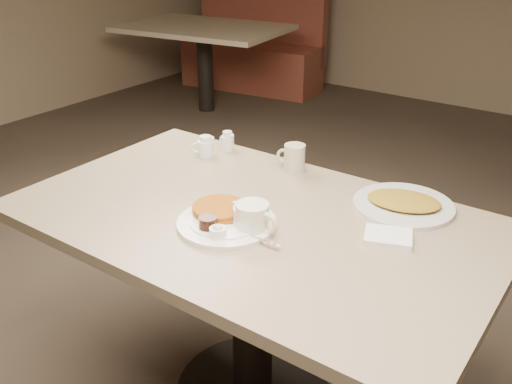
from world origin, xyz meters
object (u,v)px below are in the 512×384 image
Objects in this scene: coffee_mug_far at (294,158)px; creamer_right at (227,142)px; hash_plate at (404,204)px; booth_back_left at (250,48)px; creamer_left at (205,147)px; coffee_mug_near at (253,218)px; diner_table at (252,260)px; main_plate at (230,218)px.

coffee_mug_far reaches higher than creamer_right.
coffee_mug_far reaches higher than hash_plate.
creamer_left is at bearing -56.60° from booth_back_left.
coffee_mug_far is 0.45m from hash_plate.
coffee_mug_near is 1.76× the size of creamer_right.
coffee_mug_far is 0.30× the size of hash_plate.
booth_back_left reaches higher than creamer_left.
creamer_left is at bearing 146.27° from diner_table.
coffee_mug_near is at bearing -45.20° from creamer_right.
creamer_right is (-0.38, 0.47, 0.01)m from main_plate.
creamer_right is (0.04, 0.09, 0.00)m from creamer_left.
main_plate is at bearing -98.94° from diner_table.
coffee_mug_far is (-0.06, 0.46, 0.03)m from main_plate.
main_plate is at bearing -54.71° from booth_back_left.
diner_table is 0.56m from creamer_left.
coffee_mug_far is at bearing 173.99° from hash_plate.
hash_plate is 0.21× the size of booth_back_left.
main_plate is at bearing -174.81° from coffee_mug_near.
creamer_left is (-0.50, 0.38, -0.01)m from coffee_mug_near.
main_plate is 0.46m from coffee_mug_far.
creamer_right reaches higher than diner_table.
creamer_left reaches higher than hash_plate.
diner_table is at bearing 127.70° from coffee_mug_near.
booth_back_left reaches higher than diner_table.
diner_table is 18.74× the size of creamer_right.
creamer_right is 0.21× the size of hash_plate.
diner_table is 3.93× the size of main_plate.
diner_table is 0.43m from coffee_mug_far.
main_plate is 0.56m from hash_plate.
hash_plate is at bearing -6.01° from coffee_mug_far.
coffee_mug_far reaches higher than creamer_left.
creamer_right is at bearing 177.22° from coffee_mug_far.
coffee_mug_near is 0.37× the size of hash_plate.
main_plate is at bearing -132.68° from hash_plate.
hash_plate is (0.30, 0.40, -0.03)m from coffee_mug_near.
creamer_right is at bearing -55.32° from booth_back_left.
main_plate is at bearing -82.15° from coffee_mug_far.
main_plate is 0.21× the size of booth_back_left.
diner_table is at bearing -33.73° from creamer_left.
diner_table is at bearing -53.81° from booth_back_left.
diner_table is 0.21m from main_plate.
diner_table is 3.91× the size of hash_plate.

